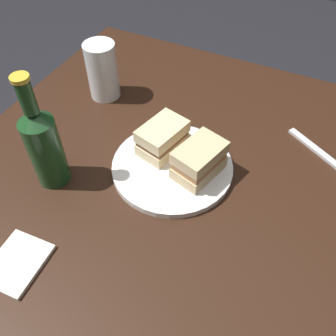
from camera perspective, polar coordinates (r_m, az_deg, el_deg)
The scene contains 14 objects.
ground_plane at distance 1.46m, azimuth -0.54°, elevation -22.05°, with size 6.00×6.00×0.00m, color black.
dining_table at distance 1.10m, azimuth -0.69°, elevation -15.36°, with size 1.08×0.95×0.77m, color black.
plate at distance 0.80m, azimuth 0.91°, elevation 0.13°, with size 0.27×0.27×0.01m, color white.
sandwich_half_left at distance 0.75m, azimuth 4.92°, elevation 1.22°, with size 0.12×0.10×0.07m.
sandwich_half_right at distance 0.80m, azimuth -0.88°, elevation 4.74°, with size 0.12×0.10×0.07m.
potato_wedge_front at distance 0.82m, azimuth 5.07°, elevation 3.26°, with size 0.05×0.02×0.02m, color #AD702D.
potato_wedge_middle at distance 0.82m, azimuth 4.92°, elevation 3.37°, with size 0.06×0.02×0.02m, color #AD702D.
potato_wedge_back at distance 0.83m, azimuth 0.71°, elevation 3.86°, with size 0.04×0.02×0.02m, color gold.
potato_wedge_left_edge at distance 0.83m, azimuth 2.07°, elevation 4.07°, with size 0.05×0.02×0.01m, color gold.
potato_wedge_right_edge at distance 0.83m, azimuth 1.84°, elevation 3.66°, with size 0.06×0.02×0.01m, color gold.
pint_glass at distance 0.98m, azimuth -10.20°, elevation 14.31°, with size 0.08×0.08×0.15m.
cider_bottle at distance 0.76m, azimuth -18.96°, elevation 3.53°, with size 0.07×0.07×0.26m.
napkin at distance 0.72m, azimuth -22.62°, elevation -13.58°, with size 0.11×0.09×0.01m, color silver.
fork at distance 0.90m, azimuth 22.69°, elevation 2.32°, with size 0.18×0.02×0.01m, color silver.
Camera 1 is at (0.43, 0.22, 1.37)m, focal length 38.79 mm.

